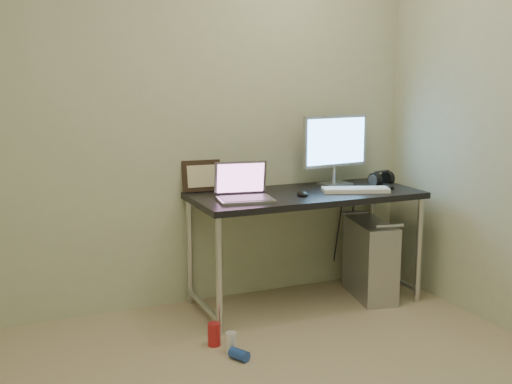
% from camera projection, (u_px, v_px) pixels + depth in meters
% --- Properties ---
extents(wall_back, '(3.50, 0.02, 2.50)m').
position_uv_depth(wall_back, '(162.00, 115.00, 4.03)').
color(wall_back, beige).
rests_on(wall_back, ground).
extents(desk, '(1.49, 0.65, 0.75)m').
position_uv_depth(desk, '(305.00, 205.00, 4.18)').
color(desk, black).
rests_on(desk, ground).
extents(tower_computer, '(0.31, 0.54, 0.56)m').
position_uv_depth(tower_computer, '(370.00, 259.00, 4.37)').
color(tower_computer, '#B4B4BA').
rests_on(tower_computer, ground).
extents(cable_a, '(0.01, 0.16, 0.69)m').
position_uv_depth(cable_a, '(338.00, 229.00, 4.64)').
color(cable_a, black).
rests_on(cable_a, ground).
extents(cable_b, '(0.02, 0.11, 0.71)m').
position_uv_depth(cable_b, '(350.00, 231.00, 4.66)').
color(cable_b, black).
rests_on(cable_b, ground).
extents(can_red, '(0.09, 0.09, 0.13)m').
position_uv_depth(can_red, '(214.00, 334.00, 3.61)').
color(can_red, red).
rests_on(can_red, ground).
extents(can_white, '(0.09, 0.09, 0.12)m').
position_uv_depth(can_white, '(231.00, 342.00, 3.52)').
color(can_white, white).
rests_on(can_white, ground).
extents(can_blue, '(0.10, 0.13, 0.06)m').
position_uv_depth(can_blue, '(239.00, 355.00, 3.43)').
color(can_blue, '#264AAE').
rests_on(can_blue, ground).
extents(laptop, '(0.37, 0.32, 0.23)m').
position_uv_depth(laptop, '(243.00, 191.00, 3.92)').
color(laptop, '#AEADB4').
rests_on(laptop, desk).
extents(monitor, '(0.51, 0.17, 0.48)m').
position_uv_depth(monitor, '(335.00, 144.00, 4.38)').
color(monitor, '#AEADB4').
rests_on(monitor, desk).
extents(keyboard, '(0.45, 0.28, 0.03)m').
position_uv_depth(keyboard, '(356.00, 190.00, 4.18)').
color(keyboard, white).
rests_on(keyboard, desk).
extents(mouse_right, '(0.09, 0.11, 0.03)m').
position_uv_depth(mouse_right, '(389.00, 186.00, 4.30)').
color(mouse_right, black).
rests_on(mouse_right, desk).
extents(mouse_left, '(0.08, 0.12, 0.04)m').
position_uv_depth(mouse_left, '(302.00, 193.00, 4.05)').
color(mouse_left, black).
rests_on(mouse_left, desk).
extents(headphones, '(0.19, 0.11, 0.11)m').
position_uv_depth(headphones, '(381.00, 179.00, 4.49)').
color(headphones, black).
rests_on(headphones, desk).
extents(picture_frame, '(0.26, 0.09, 0.21)m').
position_uv_depth(picture_frame, '(201.00, 176.00, 4.18)').
color(picture_frame, black).
rests_on(picture_frame, desk).
extents(webcam, '(0.05, 0.04, 0.13)m').
position_uv_depth(webcam, '(229.00, 176.00, 4.22)').
color(webcam, silver).
rests_on(webcam, desk).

